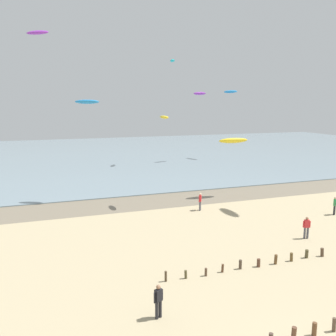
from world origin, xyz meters
The scene contains 14 objects.
wet_sand_strip centered at (0.00, 26.62, 0.00)m, with size 120.00×5.73×0.01m, color #7A6D59.
sea centered at (0.00, 64.49, 0.05)m, with size 160.00×70.00×0.10m, color gray.
groyne_mid centered at (3.22, 9.44, 0.28)m, with size 11.30×0.38×0.65m.
person_nearest_camera centered at (4.45, 22.06, 0.92)m, with size 0.38×0.50×1.71m.
person_by_waterline centered at (8.98, 12.48, 0.92)m, with size 0.53×0.35×1.71m.
person_left_flank centered at (15.61, 16.63, 0.92)m, with size 0.47×0.39×1.71m.
person_right_flank centered at (-4.91, 6.13, 0.92)m, with size 0.53×0.35×1.71m.
kite_aloft_0 centered at (11.24, 48.51, 16.96)m, with size 2.36×0.75×0.38m, color #19B2B7.
kite_aloft_1 centered at (1.79, 24.93, 8.85)m, with size 1.87×0.60×0.30m, color yellow.
kite_aloft_2 centered at (-5.02, 29.19, 10.33)m, with size 2.52×0.81×0.40m, color #2384D1.
kite_aloft_3 centered at (23.57, 51.44, 12.27)m, with size 3.04×0.97×0.49m, color #2384D1.
kite_aloft_6 centered at (-9.32, 34.74, 17.72)m, with size 2.67×0.86×0.43m, color purple.
kite_aloft_7 centered at (16.88, 50.15, 11.86)m, with size 2.71×0.87×0.43m, color purple.
kite_aloft_9 centered at (10.07, 25.97, 6.20)m, with size 3.37×1.08×0.54m, color yellow.
Camera 1 is at (-9.87, -9.33, 10.17)m, focal length 39.47 mm.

